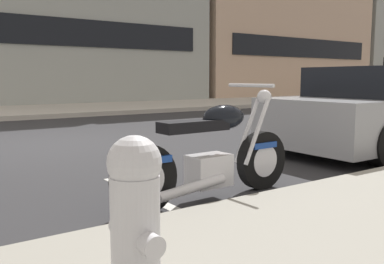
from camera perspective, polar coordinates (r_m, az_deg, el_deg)
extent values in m
plane|color=#28282B|center=(7.85, -20.10, -1.67)|extent=(260.00, 260.00, 0.00)
cube|color=#ADA89E|center=(20.32, 8.56, 4.09)|extent=(120.00, 5.00, 0.14)
cube|color=silver|center=(4.08, -4.81, -9.18)|extent=(0.12, 2.20, 0.01)
cylinder|color=black|center=(4.50, 9.33, -3.76)|extent=(0.61, 0.13, 0.61)
cylinder|color=silver|center=(4.50, 9.33, -3.76)|extent=(0.34, 0.13, 0.33)
cylinder|color=black|center=(3.64, -6.46, -6.32)|extent=(0.61, 0.13, 0.61)
cylinder|color=silver|center=(3.64, -6.46, -6.32)|extent=(0.34, 0.13, 0.33)
cube|color=silver|center=(4.04, 2.29, -5.16)|extent=(0.41, 0.27, 0.30)
cube|color=black|center=(3.86, 0.24, 0.82)|extent=(0.69, 0.24, 0.10)
ellipsoid|color=black|center=(4.07, 4.30, 1.99)|extent=(0.49, 0.25, 0.24)
cube|color=navy|center=(3.63, -5.81, -3.65)|extent=(0.37, 0.19, 0.06)
cube|color=navy|center=(4.46, 9.20, -1.68)|extent=(0.32, 0.17, 0.06)
cylinder|color=silver|center=(4.40, 7.42, 0.18)|extent=(0.34, 0.05, 0.65)
cylinder|color=silver|center=(4.30, 8.71, -0.01)|extent=(0.34, 0.05, 0.65)
cylinder|color=silver|center=(4.29, 7.86, 6.22)|extent=(0.05, 0.62, 0.04)
sphere|color=silver|center=(4.44, 9.69, 4.67)|extent=(0.15, 0.15, 0.15)
cylinder|color=silver|center=(3.77, 0.04, -7.47)|extent=(0.71, 0.11, 0.16)
cylinder|color=black|center=(7.02, 13.06, 0.14)|extent=(0.62, 0.23, 0.62)
cube|color=#4C515B|center=(21.72, 23.57, 4.93)|extent=(4.51, 1.76, 0.70)
cube|color=black|center=(21.75, 23.72, 6.60)|extent=(2.52, 1.61, 0.58)
cylinder|color=black|center=(20.06, 23.25, 4.24)|extent=(0.62, 0.23, 0.62)
cylinder|color=black|center=(20.91, 19.59, 4.50)|extent=(0.62, 0.23, 0.62)
cylinder|color=black|center=(23.40, 23.79, 4.55)|extent=(0.62, 0.23, 0.62)
cylinder|color=#B7B7BC|center=(1.96, -7.57, -14.38)|extent=(0.22, 0.22, 0.59)
sphere|color=#B7B7BC|center=(1.85, -7.75, -4.10)|extent=(0.24, 0.24, 0.24)
cylinder|color=#B7B7BC|center=(2.06, -9.42, -12.37)|extent=(0.10, 0.08, 0.10)
cylinder|color=#B7B7BC|center=(1.83, -5.50, -14.91)|extent=(0.10, 0.08, 0.10)
cube|color=black|center=(18.30, -14.22, 12.76)|extent=(10.77, 0.06, 1.10)
cube|color=black|center=(26.30, 14.96, 10.85)|extent=(11.15, 0.06, 1.10)
cube|color=#939993|center=(41.50, 22.14, 11.65)|extent=(14.93, 11.42, 9.45)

